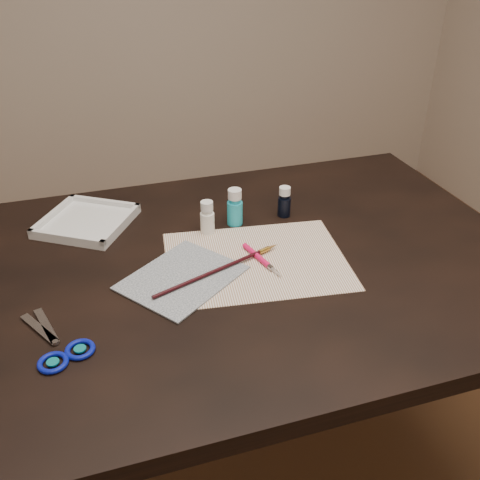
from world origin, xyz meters
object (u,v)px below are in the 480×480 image
object	(u,v)px
scissors	(47,339)
palette_tray	(87,221)
paint_bottle_cyan	(235,207)
paint_bottle_white	(207,217)
paper	(256,260)
canvas	(182,278)
paint_bottle_navy	(284,202)

from	to	relation	value
scissors	palette_tray	size ratio (longest dim) A/B	1.03
paint_bottle_cyan	paint_bottle_white	bearing A→B (deg)	-163.90
paper	paint_bottle_white	bearing A→B (deg)	114.81
paper	paint_bottle_white	size ratio (longest dim) A/B	4.78
paper	palette_tray	bearing A→B (deg)	141.17
paper	canvas	distance (m)	0.17
canvas	scissors	distance (m)	0.30
paint_bottle_navy	scissors	size ratio (longest dim) A/B	0.39
paper	scissors	world-z (taller)	scissors
paint_bottle_white	palette_tray	bearing A→B (deg)	155.49
paint_bottle_navy	scissors	distance (m)	0.66
paint_bottle_cyan	palette_tray	xyz separation A→B (m)	(-0.35, 0.10, -0.03)
paper	paint_bottle_white	distance (m)	0.17
paint_bottle_navy	paint_bottle_white	bearing A→B (deg)	-173.26
paint_bottle_white	paint_bottle_navy	distance (m)	0.21
paper	paint_bottle_navy	size ratio (longest dim) A/B	4.99
canvas	scissors	xyz separation A→B (m)	(-0.27, -0.12, 0.00)
paint_bottle_white	paint_bottle_cyan	bearing A→B (deg)	16.10
paper	canvas	xyz separation A→B (m)	(-0.17, -0.02, 0.00)
paint_bottle_white	paint_bottle_navy	size ratio (longest dim) A/B	1.04
paint_bottle_navy	scissors	bearing A→B (deg)	-151.61
paper	scissors	distance (m)	0.46
canvas	palette_tray	world-z (taller)	palette_tray
paper	paint_bottle_cyan	xyz separation A→B (m)	(0.00, 0.17, 0.05)
canvas	scissors	size ratio (longest dim) A/B	1.14
palette_tray	scissors	bearing A→B (deg)	-103.24
paper	palette_tray	xyz separation A→B (m)	(-0.34, 0.28, 0.01)
palette_tray	paper	bearing A→B (deg)	-38.83
canvas	paint_bottle_cyan	world-z (taller)	paint_bottle_cyan
paint_bottle_navy	paper	bearing A→B (deg)	-127.47
scissors	paint_bottle_cyan	bearing A→B (deg)	-85.48
canvas	palette_tray	xyz separation A→B (m)	(-0.17, 0.30, 0.01)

